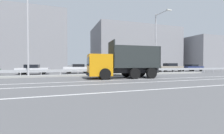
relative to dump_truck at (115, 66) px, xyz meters
The scene contains 19 objects.
ground_plane 2.18m from the dump_truck, 128.20° to the left, with size 320.00×320.00×0.00m, color #565659.
lane_strip_0 2.42m from the dump_truck, 64.67° to the right, with size 59.24×0.16×0.01m, color silver.
lane_strip_1 4.19m from the dump_truck, 77.25° to the right, with size 59.24×0.16×0.01m, color silver.
lane_strip_2 7.12m from the dump_truck, 82.77° to the right, with size 59.24×0.16×0.01m, color silver.
median_island 4.10m from the dump_truck, 106.27° to the left, with size 32.58×1.10×0.18m, color gray.
median_guardrail 5.07m from the dump_truck, 102.63° to the left, with size 59.24×0.09×0.78m.
dump_truck is the anchor object (origin of this frame).
median_road_sign 4.12m from the dump_truck, 113.96° to the left, with size 0.70×0.16×2.08m.
street_lamp_1 10.14m from the dump_truck, 157.67° to the left, with size 0.72×1.99×10.38m.
street_lamp_2 8.88m from the dump_truck, 25.83° to the left, with size 0.71×2.73×8.34m.
parked_car_3 12.60m from the dump_truck, 134.93° to the left, with size 4.13×2.02×1.35m.
parked_car_4 9.67m from the dump_truck, 107.18° to the left, with size 4.16×1.93×1.41m.
parked_car_5 9.41m from the dump_truck, 72.47° to the left, with size 4.17×1.88×1.59m.
parked_car_6 12.72m from the dump_truck, 46.39° to the left, with size 4.81×1.93×1.29m.
parked_car_7 16.81m from the dump_truck, 32.70° to the left, with size 4.86×2.31×1.56m.
parked_car_8 21.46m from the dump_truck, 24.85° to the left, with size 4.52×2.16×1.34m.
background_building_0 26.15m from the dump_truck, 120.25° to the left, with size 17.83×8.92×12.81m, color gray.
background_building_1 28.81m from the dump_truck, 59.29° to the left, with size 22.77×13.17×11.37m, color gray.
background_building_2 43.29m from the dump_truck, 29.58° to the left, with size 18.62×14.83×8.93m, color gray.
Camera 1 is at (-4.00, -15.51, 1.44)m, focal length 24.00 mm.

